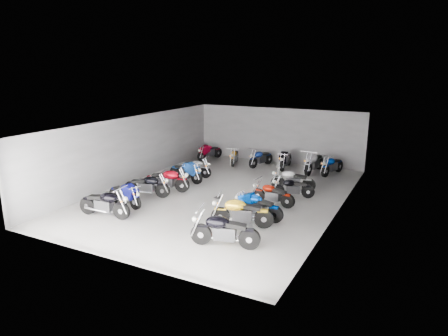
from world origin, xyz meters
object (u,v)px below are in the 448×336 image
(motorcycle_back_a, at_px, (209,152))
(motorcycle_back_f, at_px, (332,165))
(motorcycle_right_e, at_px, (293,188))
(motorcycle_back_c, at_px, (261,158))
(motorcycle_right_a, at_px, (224,231))
(motorcycle_left_d, at_px, (167,180))
(motorcycle_right_b, at_px, (241,212))
(motorcycle_left_f, at_px, (194,168))
(motorcycle_left_b, at_px, (125,194))
(motorcycle_right_d, at_px, (272,194))
(motorcycle_right_c, at_px, (257,206))
(motorcycle_back_d, at_px, (286,160))
(motorcycle_left_c, at_px, (147,186))
(motorcycle_right_f, at_px, (292,180))
(motorcycle_left_e, at_px, (186,172))
(motorcycle_back_b, at_px, (235,156))
(motorcycle_back_e, at_px, (314,162))
(motorcycle_left_a, at_px, (105,203))
(drain_grate, at_px, (218,197))

(motorcycle_back_a, height_order, motorcycle_back_f, motorcycle_back_f)
(motorcycle_right_e, height_order, motorcycle_back_c, motorcycle_back_c)
(motorcycle_right_a, xyz_separation_m, motorcycle_right_e, (0.42, 5.71, -0.10))
(motorcycle_left_d, relative_size, motorcycle_right_b, 1.00)
(motorcycle_left_f, distance_m, motorcycle_back_f, 7.23)
(motorcycle_left_b, distance_m, motorcycle_right_d, 6.03)
(motorcycle_right_c, distance_m, motorcycle_back_f, 7.68)
(motorcycle_right_d, height_order, motorcycle_back_c, motorcycle_back_c)
(motorcycle_left_b, relative_size, motorcycle_back_d, 0.94)
(motorcycle_left_c, relative_size, motorcycle_back_c, 1.04)
(motorcycle_left_d, xyz_separation_m, motorcycle_right_c, (4.97, -1.26, -0.04))
(motorcycle_back_f, bearing_deg, motorcycle_back_c, 16.27)
(motorcycle_right_f, bearing_deg, motorcycle_left_e, 92.23)
(motorcycle_right_a, bearing_deg, motorcycle_right_c, -13.80)
(motorcycle_right_a, distance_m, motorcycle_back_a, 12.24)
(motorcycle_right_f, distance_m, motorcycle_back_b, 5.67)
(motorcycle_back_e, bearing_deg, motorcycle_back_b, 8.42)
(motorcycle_left_a, distance_m, motorcycle_left_f, 6.42)
(motorcycle_left_c, xyz_separation_m, motorcycle_right_b, (5.06, -1.15, 0.03))
(motorcycle_left_d, xyz_separation_m, motorcycle_left_f, (-0.19, 2.70, -0.06))
(motorcycle_left_b, distance_m, motorcycle_right_a, 5.57)
(motorcycle_back_e, bearing_deg, motorcycle_right_a, 95.28)
(motorcycle_left_e, distance_m, motorcycle_back_a, 4.94)
(motorcycle_back_e, bearing_deg, motorcycle_right_d, 94.42)
(motorcycle_right_a, height_order, motorcycle_right_c, motorcycle_right_a)
(motorcycle_left_a, distance_m, motorcycle_right_e, 7.83)
(motorcycle_right_a, xyz_separation_m, motorcycle_right_d, (-0.03, 4.39, -0.08))
(motorcycle_left_a, distance_m, motorcycle_right_c, 5.74)
(motorcycle_back_b, height_order, motorcycle_back_d, motorcycle_back_d)
(motorcycle_right_a, xyz_separation_m, motorcycle_right_f, (0.09, 6.70, -0.05))
(motorcycle_back_b, height_order, motorcycle_back_f, motorcycle_back_f)
(motorcycle_right_b, height_order, motorcycle_back_f, motorcycle_right_b)
(drain_grate, xyz_separation_m, motorcycle_back_d, (0.95, 6.23, 0.51))
(motorcycle_back_d, height_order, motorcycle_back_e, motorcycle_back_e)
(motorcycle_left_c, height_order, motorcycle_right_f, motorcycle_left_c)
(motorcycle_back_a, distance_m, motorcycle_back_e, 6.51)
(motorcycle_right_e, height_order, motorcycle_back_d, motorcycle_back_d)
(motorcycle_left_c, distance_m, motorcycle_right_b, 5.19)
(motorcycle_left_e, bearing_deg, motorcycle_back_f, 138.88)
(motorcycle_left_c, relative_size, motorcycle_left_e, 0.98)
(drain_grate, relative_size, motorcycle_back_d, 0.15)
(motorcycle_left_a, distance_m, motorcycle_right_b, 5.20)
(motorcycle_right_c, relative_size, motorcycle_back_a, 1.07)
(motorcycle_left_a, xyz_separation_m, motorcycle_back_f, (6.29, 10.06, -0.03))
(motorcycle_left_f, bearing_deg, motorcycle_right_c, 50.33)
(motorcycle_left_c, xyz_separation_m, motorcycle_left_d, (0.30, 1.07, 0.02))
(motorcycle_left_e, height_order, motorcycle_right_d, motorcycle_left_e)
(motorcycle_right_e, distance_m, motorcycle_back_d, 5.10)
(motorcycle_left_c, xyz_separation_m, motorcycle_left_e, (0.23, 2.82, 0.00))
(motorcycle_right_e, bearing_deg, motorcycle_left_a, 113.06)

